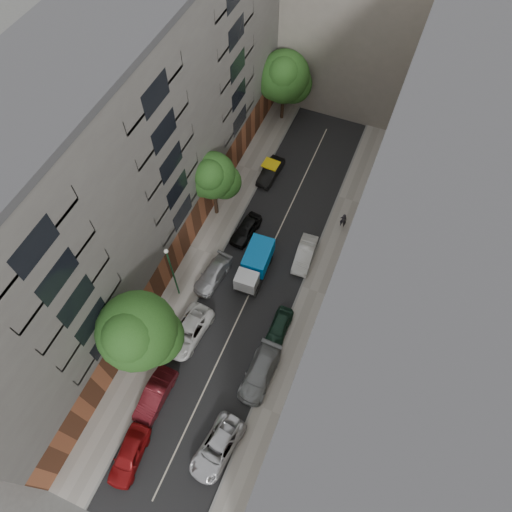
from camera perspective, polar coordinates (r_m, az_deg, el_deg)
The scene contains 23 objects.
ground at distance 41.22m, azimuth 0.47°, elevation -2.01°, with size 120.00×120.00×0.00m, color #4C4C49.
road_surface at distance 41.21m, azimuth 0.47°, elevation -2.00°, with size 8.00×44.00×0.02m, color black.
sidewalk_left at distance 42.50m, azimuth -6.42°, elevation 0.52°, with size 3.00×44.00×0.15m, color gray.
sidewalk_right at distance 40.52m, azimuth 7.71°, elevation -4.52°, with size 3.00×44.00×0.15m, color gray.
building_left at distance 36.97m, azimuth -15.75°, elevation 11.49°, with size 8.00×44.00×20.00m, color #504D4A.
building_right at distance 32.24m, azimuth 19.02°, elevation 0.39°, with size 8.00×44.00×20.00m, color #B1A78A.
building_endcap at distance 54.58m, azimuth 13.16°, elevation 27.65°, with size 18.00×12.00×18.00m, color gray.
tarp_truck at distance 40.13m, azimuth -0.13°, elevation -1.02°, with size 2.24×5.17×2.35m.
car_left_0 at distance 36.58m, azimuth -15.59°, elevation -22.86°, with size 1.78×4.41×1.50m, color maroon.
car_left_1 at distance 37.09m, azimuth -12.49°, elevation -16.58°, with size 1.57×4.51×1.49m, color #4D0F15.
car_left_2 at distance 38.35m, azimuth -8.44°, elevation -9.29°, with size 2.37×5.14×1.43m, color silver.
car_left_3 at distance 40.51m, azimuth -5.43°, elevation -2.36°, with size 1.81×4.45×1.29m, color #B9B9BE.
car_left_4 at distance 42.90m, azimuth -1.28°, elevation 3.35°, with size 1.62×4.03×1.37m, color black.
car_left_5 at distance 47.41m, azimuth 1.83°, elevation 10.51°, with size 1.45×4.15×1.37m, color black.
car_right_0 at distance 35.68m, azimuth -4.87°, elevation -22.76°, with size 2.32×5.02×1.40m, color #BCBCC1.
car_right_1 at distance 36.75m, azimuth 0.50°, elevation -14.43°, with size 2.07×5.09×1.48m, color gray.
car_right_2 at distance 38.21m, azimuth 2.90°, elevation -8.88°, with size 1.52×3.77×1.28m, color #142E21.
car_right_3 at distance 41.60m, azimuth 6.11°, elevation 0.22°, with size 1.47×4.23×1.39m, color silver.
tree_near at distance 32.62m, azimuth -14.51°, elevation -9.38°, with size 5.79×5.58×9.56m.
tree_mid at distance 40.83m, azimuth -5.41°, elevation 9.73°, with size 4.65×4.27×7.66m.
tree_far at distance 50.57m, azimuth 3.59°, elevation 21.24°, with size 5.60×5.37×8.07m.
lamp_post at distance 36.89m, azimuth -10.52°, elevation -1.55°, with size 0.36×0.36×7.06m.
pedestrian at distance 43.90m, azimuth 10.85°, elevation 4.43°, with size 0.62×0.41×1.71m, color black.
Camera 1 is at (7.44, -18.92, 35.86)m, focal length 32.00 mm.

